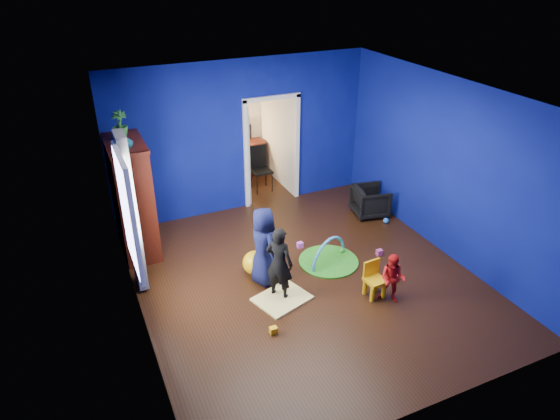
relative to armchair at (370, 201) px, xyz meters
name	(u,v)px	position (x,y,z in m)	size (l,w,h in m)	color
floor	(306,279)	(-2.09, -1.42, -0.29)	(5.00, 5.50, 0.01)	black
ceiling	(312,96)	(-2.09, -1.42, 2.61)	(5.00, 5.50, 0.01)	white
wall_back	(242,137)	(-2.09, 1.33, 1.16)	(5.00, 0.02, 2.90)	navy
wall_front	(436,309)	(-2.09, -4.17, 1.16)	(5.00, 0.02, 2.90)	navy
wall_left	(131,233)	(-4.59, -1.42, 1.16)	(0.02, 5.50, 2.90)	navy
wall_right	(447,168)	(0.41, -1.42, 1.16)	(0.02, 5.50, 2.90)	navy
alcove	(255,129)	(-1.49, 2.21, 0.96)	(1.00, 1.75, 2.50)	silver
armchair	(370,201)	(0.00, 0.00, 0.00)	(0.62, 0.63, 0.58)	black
child_black	(279,263)	(-2.64, -1.61, 0.29)	(0.42, 0.28, 1.16)	black
child_navy	(263,246)	(-2.71, -1.18, 0.34)	(0.62, 0.40, 1.26)	#0F1539
toddler_red	(393,279)	(-1.20, -2.39, 0.10)	(0.38, 0.29, 0.78)	red
vase	(126,142)	(-4.30, 0.24, 1.77)	(0.19, 0.19, 0.20)	#0C5561
potted_plant	(120,124)	(-4.30, 0.76, 1.88)	(0.24, 0.24, 0.42)	#338D35
tv_armoire	(133,198)	(-4.30, 0.54, 0.69)	(0.58, 1.14, 1.96)	#3B1009
crt_tv	(135,196)	(-4.26, 0.54, 0.73)	(0.46, 0.70, 0.54)	silver
yellow_blanket	(282,298)	(-2.64, -1.71, -0.27)	(0.75, 0.60, 0.03)	#F2E07A
hopper_ball	(255,263)	(-2.76, -0.93, -0.09)	(0.39, 0.39, 0.39)	yellow
kid_chair	(375,282)	(-1.35, -2.19, -0.04)	(0.28, 0.28, 0.50)	yellow
play_mat	(328,261)	(-1.53, -1.13, -0.28)	(0.98, 0.98, 0.03)	#4CA425
toy_arch	(328,261)	(-1.53, -1.13, -0.27)	(0.88, 0.88, 0.05)	#3F8CD8
window_left	(126,213)	(-4.57, -1.07, 1.26)	(0.03, 0.95, 1.55)	white
curtain	(132,214)	(-4.46, -0.52, 0.96)	(0.14, 0.42, 2.40)	slate
doorway	(271,152)	(-1.49, 1.33, 0.76)	(1.16, 0.10, 2.10)	white
study_desk	(245,158)	(-1.49, 2.84, 0.09)	(0.88, 0.44, 0.75)	#3D140A
desk_monitor	(243,132)	(-1.49, 2.96, 0.66)	(0.40, 0.05, 0.32)	black
desk_lamp	(232,136)	(-1.77, 2.90, 0.64)	(0.14, 0.14, 0.14)	#FFD88C
folding_chair	(261,170)	(-1.49, 1.88, 0.17)	(0.40, 0.40, 0.92)	black
book_shelf	(241,84)	(-1.49, 2.95, 1.73)	(0.88, 0.24, 0.04)	white
toy_0	(396,278)	(-0.83, -2.01, -0.24)	(0.10, 0.08, 0.10)	red
toy_1	(386,220)	(0.10, -0.42, -0.23)	(0.11, 0.11, 0.11)	blue
toy_2	(273,330)	(-3.05, -2.33, -0.24)	(0.10, 0.08, 0.10)	#FFB20D
toy_3	(342,250)	(-1.20, -0.98, -0.23)	(0.11, 0.11, 0.11)	green
toy_4	(379,252)	(-0.65, -1.30, -0.24)	(0.10, 0.08, 0.10)	#C54A92
toy_5	(300,245)	(-1.76, -0.53, -0.24)	(0.10, 0.08, 0.10)	#D851D5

